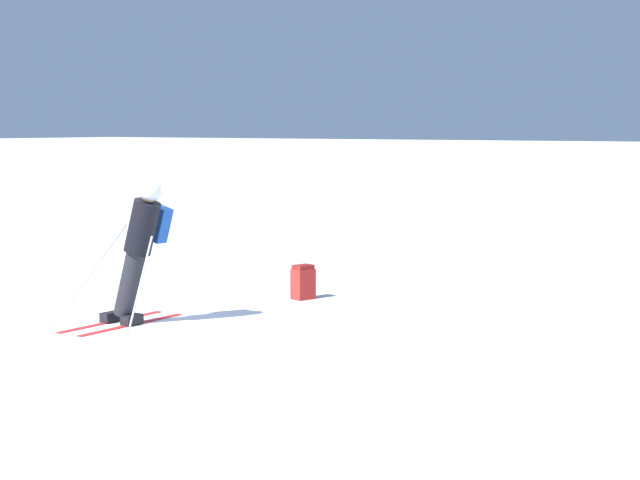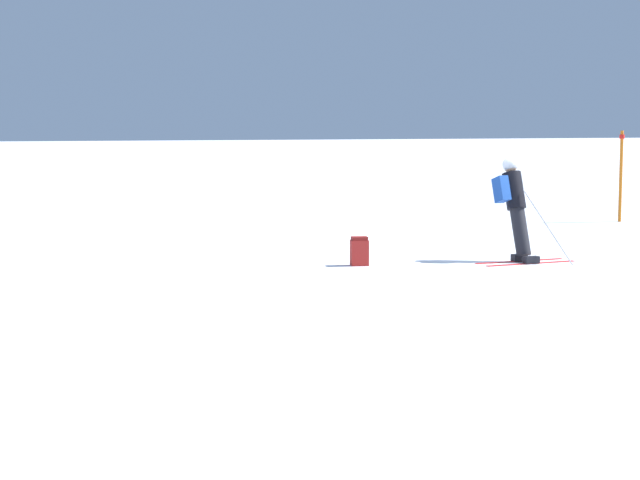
{
  "view_description": "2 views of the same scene",
  "coord_description": "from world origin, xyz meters",
  "views": [
    {
      "loc": [
        8.81,
        -9.67,
        2.5
      ],
      "look_at": [
        0.04,
        3.47,
        0.8
      ],
      "focal_mm": 60.0,
      "sensor_mm": 36.0,
      "label": 1
    },
    {
      "loc": [
        -16.32,
        10.79,
        2.41
      ],
      "look_at": [
        -2.02,
        4.54,
        0.73
      ],
      "focal_mm": 60.0,
      "sensor_mm": 36.0,
      "label": 2
    }
  ],
  "objects": [
    {
      "name": "trail_marker",
      "position": [
        5.14,
        -6.8,
        1.24
      ],
      "size": [
        0.13,
        0.13,
        2.28
      ],
      "color": "orange",
      "rests_on": "ground"
    },
    {
      "name": "skier",
      "position": [
        -0.34,
        0.03,
        1.04
      ],
      "size": [
        1.34,
        1.8,
        1.88
      ],
      "rotation": [
        0.0,
        0.0,
        0.0
      ],
      "color": "red",
      "rests_on": "ground"
    },
    {
      "name": "ground_plane",
      "position": [
        0.0,
        0.0,
        0.0
      ],
      "size": [
        300.0,
        300.0,
        0.0
      ],
      "primitive_type": "plane",
      "color": "white"
    },
    {
      "name": "spare_backpack",
      "position": [
        0.16,
        2.85,
        0.24
      ],
      "size": [
        0.29,
        0.35,
        0.5
      ],
      "rotation": [
        0.0,
        0.0,
        1.3
      ],
      "color": "#AD231E",
      "rests_on": "ground"
    }
  ]
}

